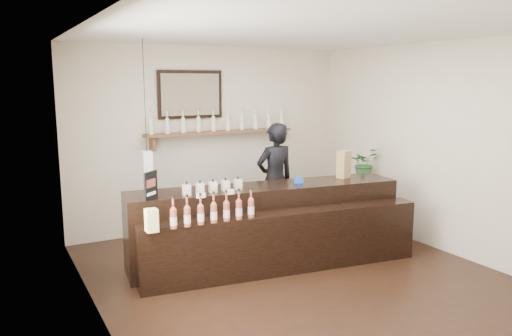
{
  "coord_description": "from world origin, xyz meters",
  "views": [
    {
      "loc": [
        -3.1,
        -4.64,
        2.27
      ],
      "look_at": [
        -0.19,
        0.7,
        1.22
      ],
      "focal_mm": 35.0,
      "sensor_mm": 36.0,
      "label": 1
    }
  ],
  "objects": [
    {
      "name": "ground",
      "position": [
        0.0,
        0.0,
        0.0
      ],
      "size": [
        5.0,
        5.0,
        0.0
      ],
      "primitive_type": "plane",
      "color": "black",
      "rests_on": "ground"
    },
    {
      "name": "potted_plant",
      "position": [
        2.0,
        1.22,
        1.03
      ],
      "size": [
        0.48,
        0.44,
        0.47
      ],
      "primitive_type": "imported",
      "rotation": [
        0.0,
        0.0,
        0.17
      ],
      "color": "#286429",
      "rests_on": "side_cabinet"
    },
    {
      "name": "back_wall_decor",
      "position": [
        -0.16,
        2.37,
        1.76
      ],
      "size": [
        2.66,
        0.96,
        1.69
      ],
      "color": "brown",
      "rests_on": "ground"
    },
    {
      "name": "shopkeeper",
      "position": [
        0.59,
        1.55,
        0.95
      ],
      "size": [
        0.71,
        0.48,
        1.9
      ],
      "primitive_type": "imported",
      "rotation": [
        0.0,
        0.0,
        3.18
      ],
      "color": "black",
      "rests_on": "ground"
    },
    {
      "name": "promo_sign",
      "position": [
        -1.54,
        0.67,
        1.14
      ],
      "size": [
        0.19,
        0.15,
        0.32
      ],
      "color": "black",
      "rests_on": "counter"
    },
    {
      "name": "paper_bag",
      "position": [
        1.14,
        0.65,
        1.16
      ],
      "size": [
        0.2,
        0.18,
        0.37
      ],
      "color": "olive",
      "rests_on": "counter"
    },
    {
      "name": "room_shell",
      "position": [
        0.0,
        0.0,
        1.7
      ],
      "size": [
        5.0,
        5.0,
        5.0
      ],
      "color": "beige",
      "rests_on": "ground"
    },
    {
      "name": "side_cabinet",
      "position": [
        2.0,
        1.22,
        0.4
      ],
      "size": [
        0.55,
        0.64,
        0.79
      ],
      "color": "brown",
      "rests_on": "ground"
    },
    {
      "name": "tape_dispenser",
      "position": [
        0.4,
        0.63,
        1.02
      ],
      "size": [
        0.13,
        0.08,
        0.1
      ],
      "color": "blue",
      "rests_on": "counter"
    },
    {
      "name": "counter",
      "position": [
        -0.05,
        0.57,
        0.46
      ],
      "size": [
        3.55,
        1.39,
        1.14
      ],
      "color": "black",
      "rests_on": "ground"
    }
  ]
}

